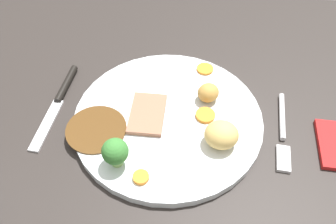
{
  "coord_description": "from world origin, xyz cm",
  "views": [
    {
      "loc": [
        -9.12,
        33.96,
        47.3
      ],
      "look_at": [
        -3.94,
        -1.09,
        6.0
      ],
      "focal_mm": 37.17,
      "sensor_mm": 36.0,
      "label": 1
    }
  ],
  "objects_px": {
    "roast_potato_left": "(221,135)",
    "carrot_coin_back": "(205,115)",
    "carrot_coin_front": "(205,69)",
    "knife": "(60,98)",
    "dinner_plate": "(168,119)",
    "roast_potato_right": "(208,93)",
    "carrot_coin_side": "(141,177)",
    "fork": "(283,133)",
    "meat_slice_main": "(147,114)",
    "broccoli_floret": "(115,152)"
  },
  "relations": [
    {
      "from": "roast_potato_left",
      "to": "knife",
      "type": "relative_size",
      "value": 0.27
    },
    {
      "from": "carrot_coin_front",
      "to": "knife",
      "type": "height_order",
      "value": "carrot_coin_front"
    },
    {
      "from": "meat_slice_main",
      "to": "roast_potato_right",
      "type": "xyz_separation_m",
      "value": [
        -0.09,
        -0.05,
        0.01
      ]
    },
    {
      "from": "dinner_plate",
      "to": "knife",
      "type": "relative_size",
      "value": 1.62
    },
    {
      "from": "carrot_coin_back",
      "to": "carrot_coin_front",
      "type": "bearing_deg",
      "value": -85.36
    },
    {
      "from": "carrot_coin_front",
      "to": "carrot_coin_back",
      "type": "bearing_deg",
      "value": 94.64
    },
    {
      "from": "dinner_plate",
      "to": "roast_potato_left",
      "type": "distance_m",
      "value": 0.1
    },
    {
      "from": "carrot_coin_back",
      "to": "knife",
      "type": "relative_size",
      "value": 0.17
    },
    {
      "from": "broccoli_floret",
      "to": "carrot_coin_back",
      "type": "bearing_deg",
      "value": -138.08
    },
    {
      "from": "meat_slice_main",
      "to": "carrot_coin_back",
      "type": "bearing_deg",
      "value": -172.8
    },
    {
      "from": "dinner_plate",
      "to": "carrot_coin_side",
      "type": "bearing_deg",
      "value": 80.05
    },
    {
      "from": "carrot_coin_back",
      "to": "roast_potato_left",
      "type": "bearing_deg",
      "value": 118.26
    },
    {
      "from": "meat_slice_main",
      "to": "carrot_coin_front",
      "type": "height_order",
      "value": "meat_slice_main"
    },
    {
      "from": "knife",
      "to": "roast_potato_right",
      "type": "bearing_deg",
      "value": 97.18
    },
    {
      "from": "carrot_coin_back",
      "to": "knife",
      "type": "bearing_deg",
      "value": -2.93
    },
    {
      "from": "meat_slice_main",
      "to": "fork",
      "type": "height_order",
      "value": "meat_slice_main"
    },
    {
      "from": "fork",
      "to": "knife",
      "type": "xyz_separation_m",
      "value": [
        0.37,
        -0.02,
        0.0
      ]
    },
    {
      "from": "carrot_coin_side",
      "to": "knife",
      "type": "xyz_separation_m",
      "value": [
        0.17,
        -0.14,
        -0.01
      ]
    },
    {
      "from": "roast_potato_right",
      "to": "roast_potato_left",
      "type": "bearing_deg",
      "value": 106.27
    },
    {
      "from": "roast_potato_left",
      "to": "carrot_coin_front",
      "type": "relative_size",
      "value": 1.7
    },
    {
      "from": "meat_slice_main",
      "to": "knife",
      "type": "height_order",
      "value": "meat_slice_main"
    },
    {
      "from": "carrot_coin_front",
      "to": "carrot_coin_back",
      "type": "relative_size",
      "value": 0.96
    },
    {
      "from": "meat_slice_main",
      "to": "knife",
      "type": "xyz_separation_m",
      "value": [
        0.16,
        -0.02,
        -0.01
      ]
    },
    {
      "from": "carrot_coin_front",
      "to": "roast_potato_left",
      "type": "bearing_deg",
      "value": 102.45
    },
    {
      "from": "roast_potato_right",
      "to": "fork",
      "type": "distance_m",
      "value": 0.13
    },
    {
      "from": "carrot_coin_side",
      "to": "fork",
      "type": "xyz_separation_m",
      "value": [
        -0.2,
        -0.12,
        -0.01
      ]
    },
    {
      "from": "meat_slice_main",
      "to": "roast_potato_left",
      "type": "xyz_separation_m",
      "value": [
        -0.12,
        0.04,
        0.02
      ]
    },
    {
      "from": "dinner_plate",
      "to": "roast_potato_right",
      "type": "distance_m",
      "value": 0.08
    },
    {
      "from": "carrot_coin_front",
      "to": "dinner_plate",
      "type": "bearing_deg",
      "value": 66.93
    },
    {
      "from": "roast_potato_left",
      "to": "broccoli_floret",
      "type": "relative_size",
      "value": 1.04
    },
    {
      "from": "roast_potato_right",
      "to": "carrot_coin_side",
      "type": "distance_m",
      "value": 0.18
    },
    {
      "from": "meat_slice_main",
      "to": "carrot_coin_back",
      "type": "relative_size",
      "value": 2.68
    },
    {
      "from": "dinner_plate",
      "to": "roast_potato_left",
      "type": "height_order",
      "value": "roast_potato_left"
    },
    {
      "from": "knife",
      "to": "roast_potato_left",
      "type": "bearing_deg",
      "value": 78.97
    },
    {
      "from": "broccoli_floret",
      "to": "knife",
      "type": "bearing_deg",
      "value": -41.94
    },
    {
      "from": "roast_potato_left",
      "to": "fork",
      "type": "xyz_separation_m",
      "value": [
        -0.1,
        -0.04,
        -0.03
      ]
    },
    {
      "from": "dinner_plate",
      "to": "roast_potato_right",
      "type": "height_order",
      "value": "roast_potato_right"
    },
    {
      "from": "broccoli_floret",
      "to": "fork",
      "type": "height_order",
      "value": "broccoli_floret"
    },
    {
      "from": "roast_potato_left",
      "to": "carrot_coin_back",
      "type": "distance_m",
      "value": 0.06
    },
    {
      "from": "roast_potato_right",
      "to": "carrot_coin_back",
      "type": "height_order",
      "value": "roast_potato_right"
    },
    {
      "from": "roast_potato_right",
      "to": "carrot_coin_side",
      "type": "height_order",
      "value": "roast_potato_right"
    },
    {
      "from": "carrot_coin_front",
      "to": "broccoli_floret",
      "type": "relative_size",
      "value": 0.61
    },
    {
      "from": "roast_potato_left",
      "to": "carrot_coin_front",
      "type": "height_order",
      "value": "roast_potato_left"
    },
    {
      "from": "dinner_plate",
      "to": "fork",
      "type": "height_order",
      "value": "dinner_plate"
    },
    {
      "from": "dinner_plate",
      "to": "carrot_coin_front",
      "type": "bearing_deg",
      "value": -113.07
    },
    {
      "from": "carrot_coin_side",
      "to": "fork",
      "type": "bearing_deg",
      "value": -149.72
    },
    {
      "from": "dinner_plate",
      "to": "carrot_coin_back",
      "type": "xyz_separation_m",
      "value": [
        -0.06,
        -0.01,
        0.01
      ]
    },
    {
      "from": "roast_potato_right",
      "to": "broccoli_floret",
      "type": "xyz_separation_m",
      "value": [
        0.12,
        0.14,
        0.01
      ]
    },
    {
      "from": "meat_slice_main",
      "to": "carrot_coin_front",
      "type": "bearing_deg",
      "value": -124.4
    },
    {
      "from": "meat_slice_main",
      "to": "roast_potato_right",
      "type": "distance_m",
      "value": 0.1
    }
  ]
}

